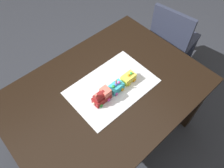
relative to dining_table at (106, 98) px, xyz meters
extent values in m
plane|color=#2D3038|center=(0.00, 0.00, -0.63)|extent=(8.00, 8.00, 0.00)
cube|color=black|center=(0.00, 0.00, 0.09)|extent=(1.40, 1.00, 0.03)
cube|color=black|center=(0.64, -0.44, -0.28)|extent=(0.07, 0.07, 0.71)
cube|color=black|center=(-0.64, 0.44, -0.28)|extent=(0.07, 0.07, 0.71)
cube|color=black|center=(0.64, 0.44, -0.28)|extent=(0.07, 0.07, 0.71)
cube|color=#2D3347|center=(1.10, 0.17, -0.19)|extent=(0.46, 0.46, 0.04)
cube|color=#2D3347|center=(0.92, 0.14, 0.03)|extent=(0.10, 0.40, 0.40)
cube|color=#2D3347|center=(1.29, 0.03, -0.42)|extent=(0.04, 0.04, 0.42)
cube|color=#2D3347|center=(1.24, 0.36, -0.42)|extent=(0.04, 0.04, 0.42)
cube|color=#2D3347|center=(0.96, -0.02, -0.42)|extent=(0.04, 0.04, 0.42)
cube|color=#2D3347|center=(0.91, 0.31, -0.42)|extent=(0.04, 0.04, 0.42)
cube|color=silver|center=(0.05, -0.01, 0.11)|extent=(0.60, 0.40, 0.00)
cube|color=maroon|center=(-0.08, -0.05, 0.14)|extent=(0.12, 0.06, 0.05)
cylinder|color=maroon|center=(-0.09, -0.05, 0.18)|extent=(0.08, 0.05, 0.05)
cube|color=#F27260|center=(-0.04, -0.05, 0.18)|extent=(0.06, 0.06, 0.04)
cylinder|color=#F27260|center=(-0.12, -0.05, 0.21)|extent=(0.02, 0.02, 0.03)
sphere|color=#F4EFCC|center=(-0.15, -0.05, 0.14)|extent=(0.02, 0.02, 0.02)
cylinder|color=green|center=(-0.11, -0.08, 0.12)|extent=(0.02, 0.01, 0.02)
cylinder|color=#D84CB2|center=(-0.04, -0.08, 0.12)|extent=(0.02, 0.01, 0.02)
cylinder|color=green|center=(-0.11, -0.01, 0.12)|extent=(0.02, 0.01, 0.02)
cylinder|color=green|center=(-0.04, -0.01, 0.12)|extent=(0.02, 0.01, 0.02)
cube|color=#38B7C6|center=(0.05, -0.05, 0.14)|extent=(0.10, 0.06, 0.06)
cylinder|color=#D84CB2|center=(0.03, -0.08, 0.12)|extent=(0.02, 0.01, 0.02)
cylinder|color=orange|center=(0.08, -0.08, 0.12)|extent=(0.02, 0.01, 0.02)
cylinder|color=yellow|center=(0.03, -0.01, 0.12)|extent=(0.02, 0.01, 0.02)
cylinder|color=green|center=(0.08, -0.01, 0.12)|extent=(0.02, 0.01, 0.02)
sphere|color=#D84CB2|center=(0.08, -0.05, 0.17)|extent=(0.02, 0.02, 0.02)
sphere|color=#4C59D8|center=(0.05, -0.05, 0.17)|extent=(0.02, 0.02, 0.02)
sphere|color=green|center=(0.03, -0.05, 0.17)|extent=(0.02, 0.02, 0.02)
cube|color=#F4E04C|center=(0.17, -0.05, 0.14)|extent=(0.10, 0.06, 0.06)
cylinder|color=yellow|center=(0.14, -0.08, 0.12)|extent=(0.02, 0.01, 0.02)
cylinder|color=orange|center=(0.20, -0.08, 0.12)|extent=(0.02, 0.01, 0.02)
cylinder|color=#4C59D8|center=(0.14, -0.01, 0.12)|extent=(0.02, 0.01, 0.02)
cylinder|color=yellow|center=(0.20, -0.01, 0.12)|extent=(0.02, 0.01, 0.02)
sphere|color=green|center=(0.20, -0.05, 0.17)|extent=(0.02, 0.02, 0.02)
sphere|color=orange|center=(0.17, -0.05, 0.17)|extent=(0.02, 0.02, 0.02)
cylinder|color=#F24C59|center=(0.05, -0.05, 0.20)|extent=(0.01, 0.01, 0.04)
cone|color=yellow|center=(0.05, -0.05, 0.23)|extent=(0.01, 0.01, 0.01)
camera|label=1|loc=(-0.53, -0.65, 1.34)|focal=34.13mm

